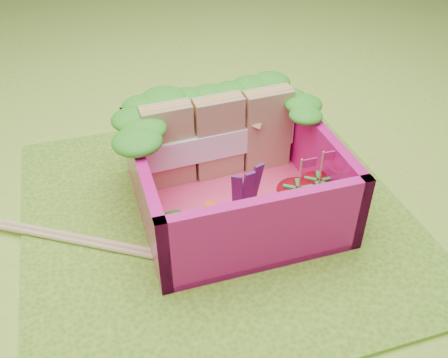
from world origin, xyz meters
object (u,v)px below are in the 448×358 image
strawberry_left (296,206)px  chopsticks (57,235)px  bento_box (234,174)px  broccoli (175,228)px  strawberry_right (317,196)px  sandwich_stack (219,138)px

strawberry_left → chopsticks: size_ratio=0.24×
bento_box → broccoli: size_ratio=4.14×
bento_box → broccoli: bento_box is taller
strawberry_left → strawberry_right: strawberry_left is taller
broccoli → strawberry_right: strawberry_right is taller
strawberry_right → strawberry_left: bearing=-158.6°
broccoli → strawberry_left: 0.81m
broccoli → chopsticks: size_ratio=0.15×
broccoli → strawberry_right: 0.99m
chopsticks → broccoli: bearing=-28.0°
bento_box → strawberry_right: bearing=-29.0°
sandwich_stack → broccoli: sandwich_stack is taller
broccoli → strawberry_left: bearing=-0.1°
bento_box → strawberry_left: size_ratio=2.50×
broccoli → strawberry_right: (0.99, 0.07, -0.04)m
broccoli → chopsticks: (-0.72, 0.39, -0.21)m
strawberry_left → strawberry_right: size_ratio=1.06×
sandwich_stack → broccoli: (-0.49, -0.70, -0.13)m
strawberry_right → broccoli: bearing=-175.9°
sandwich_stack → chopsticks: (-1.22, -0.31, -0.33)m
bento_box → strawberry_right: 0.58m
broccoli → strawberry_left: size_ratio=0.60×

